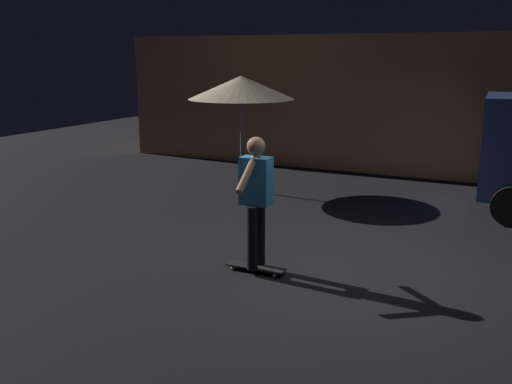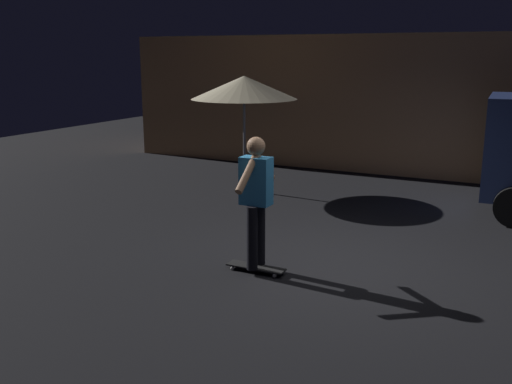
% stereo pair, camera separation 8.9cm
% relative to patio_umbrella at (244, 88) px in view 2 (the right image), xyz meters
% --- Properties ---
extents(ground_plane, '(28.00, 28.00, 0.00)m').
position_rel_patio_umbrella_xyz_m(ground_plane, '(3.18, -3.32, -2.07)').
color(ground_plane, black).
extents(low_building, '(13.17, 3.37, 3.16)m').
position_rel_patio_umbrella_xyz_m(low_building, '(1.93, 4.49, -0.49)').
color(low_building, tan).
rests_on(low_building, ground_plane).
extents(patio_umbrella, '(2.10, 2.10, 2.30)m').
position_rel_patio_umbrella_xyz_m(patio_umbrella, '(0.00, 0.00, 0.00)').
color(patio_umbrella, slate).
rests_on(patio_umbrella, ground_plane).
extents(skateboard_ridden, '(0.78, 0.22, 0.07)m').
position_rel_patio_umbrella_xyz_m(skateboard_ridden, '(2.25, -3.96, -2.02)').
color(skateboard_ridden, black).
rests_on(skateboard_ridden, ground_plane).
extents(skater, '(0.38, 0.98, 1.67)m').
position_rel_patio_umbrella_xyz_m(skater, '(2.25, -3.96, -1.04)').
color(skater, black).
rests_on(skater, skateboard_ridden).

